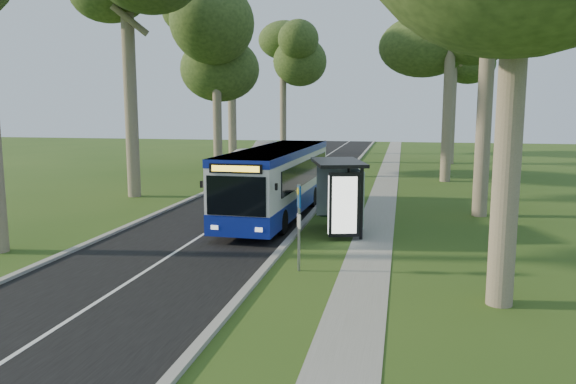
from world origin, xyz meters
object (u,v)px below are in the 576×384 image
bus (278,181)px  litter_bin (325,204)px  car_white (243,157)px  bus_shelter (340,183)px  bus_stop_sign (299,218)px  car_silver (265,150)px

bus → litter_bin: (2.10, 0.59, -1.06)m
car_white → bus_shelter: bearing=-42.5°
bus_stop_sign → car_silver: bus_stop_sign is taller
car_silver → bus_stop_sign: bearing=-70.6°
bus → car_white: (-7.61, 20.60, -0.83)m
bus → bus_stop_sign: bearing=-71.2°
bus_shelter → car_white: size_ratio=0.81×
bus → bus_stop_sign: (2.50, -8.20, 0.05)m
litter_bin → car_silver: (-9.63, 27.30, 0.28)m
bus → bus_shelter: 4.44m
bus → bus_shelter: (3.16, -3.09, 0.41)m
bus_stop_sign → car_silver: (-10.02, 36.09, -0.82)m
bus → bus_stop_sign: 8.57m
bus_shelter → car_silver: 32.80m
bus → car_white: size_ratio=2.58×
litter_bin → car_white: 22.24m
bus_shelter → litter_bin: (-1.06, 3.69, -1.47)m
bus → bus_shelter: size_ratio=3.20×
bus_shelter → car_silver: bearing=93.4°
bus → bus_stop_sign: size_ratio=4.42×
bus → litter_bin: bus is taller
bus_shelter → car_white: 26.06m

